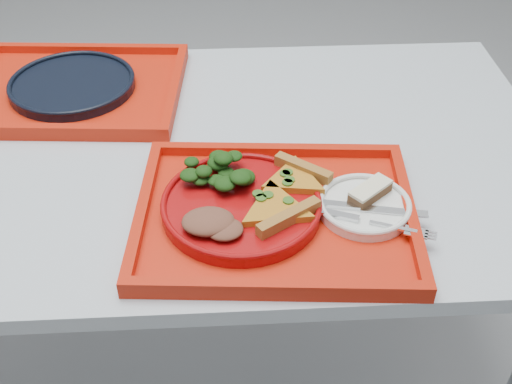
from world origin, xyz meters
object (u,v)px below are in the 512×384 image
dinner_plate (241,207)px  navy_plate (72,86)px  dessert_bar (370,192)px  tray_far (74,91)px  tray_main (275,217)px

dinner_plate → navy_plate: bearing=129.7°
navy_plate → dessert_bar: size_ratio=3.26×
tray_far → dinner_plate: dinner_plate is taller
tray_far → dessert_bar: 0.68m
navy_plate → dessert_bar: (0.55, -0.40, 0.02)m
tray_far → navy_plate: 0.01m
dinner_plate → tray_main: bearing=-10.3°
tray_main → dessert_bar: 0.16m
tray_far → dinner_plate: 0.53m
tray_far → navy_plate: navy_plate is taller
navy_plate → dessert_bar: dessert_bar is taller
tray_main → navy_plate: (-0.39, 0.42, 0.01)m
dessert_bar → tray_far: bearing=103.9°
dinner_plate → navy_plate: 0.53m
tray_far → navy_plate: size_ratio=1.73×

